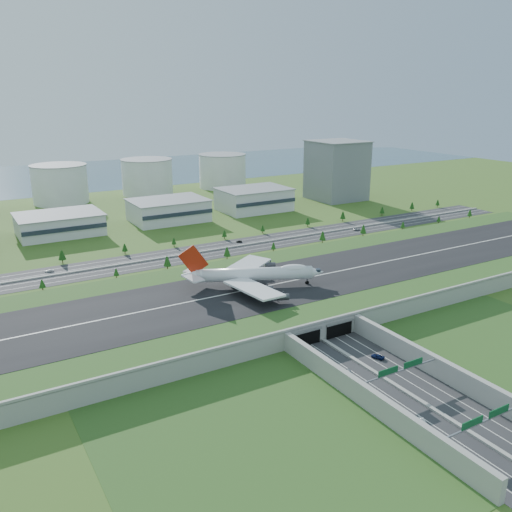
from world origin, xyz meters
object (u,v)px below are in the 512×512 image
office_tower (337,171)px  car_5 (239,242)px  car_6 (357,229)px  boeing_747 (253,274)px  car_1 (422,421)px  car_7 (49,271)px  car_2 (378,356)px  car_0 (349,372)px

office_tower → car_5: size_ratio=13.85×
car_6 → office_tower: bearing=-21.7°
boeing_747 → car_5: boeing_747 is taller
car_1 → car_7: 229.86m
boeing_747 → car_2: bearing=-56.7°
car_0 → car_5: (51.63, 181.40, -0.17)m
car_2 → car_5: (33.83, 177.22, -0.10)m
boeing_747 → car_0: bearing=-69.5°
car_5 → boeing_747: bearing=-2.1°
car_0 → car_6: (145.09, 166.88, -0.05)m
boeing_747 → car_6: boeing_747 is taller
car_0 → car_1: (-0.04, -36.02, -0.12)m
car_0 → car_6: 221.13m
car_0 → car_6: car_0 is taller
car_0 → car_5: 188.61m
car_2 → car_5: car_2 is taller
car_0 → car_7: size_ratio=0.96×
car_2 → car_1: bearing=44.3°
boeing_747 → car_6: size_ratio=12.23×
boeing_747 → car_0: size_ratio=14.05×
car_6 → car_7: car_6 is taller
boeing_747 → car_1: size_ratio=15.98×
car_1 → car_6: bearing=74.6°
car_1 → car_2: size_ratio=0.78×
office_tower → car_0: bearing=-127.4°
car_1 → car_0: bearing=110.1°
boeing_747 → car_7: (-80.58, 99.36, -13.49)m
office_tower → car_1: 373.98m
car_0 → car_7: car_0 is taller
car_5 → car_2: bearing=11.8°
car_0 → car_2: bearing=31.7°
car_5 → car_6: car_6 is taller
car_2 → boeing_747: bearing=-103.0°
car_6 → car_7: bearing=95.4°
car_6 → car_7: (-219.87, 14.46, -0.04)m
car_6 → car_2: bearing=151.2°
boeing_747 → car_2: 79.86m
office_tower → car_5: (-157.07, -91.74, -26.73)m
car_2 → car_7: 199.89m
car_6 → car_7: size_ratio=1.10×
car_6 → boeing_747: bearing=130.6°
car_0 → car_6: size_ratio=0.87×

